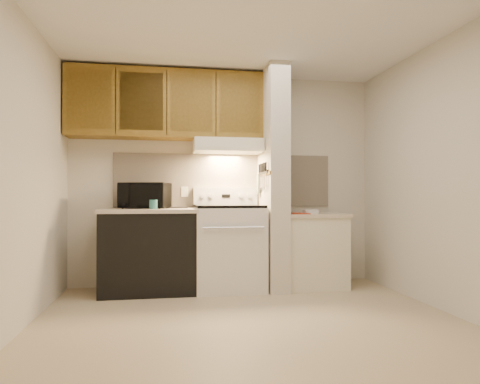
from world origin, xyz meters
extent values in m
plane|color=tan|center=(0.00, 0.00, 0.00)|extent=(3.60, 3.60, 0.00)
plane|color=white|center=(0.00, 0.00, 2.50)|extent=(3.60, 3.60, 0.00)
cube|color=beige|center=(0.00, 1.50, 1.25)|extent=(3.60, 2.50, 0.02)
cube|color=beige|center=(-1.80, 0.00, 1.25)|extent=(0.02, 3.00, 2.50)
cube|color=beige|center=(1.80, 0.00, 1.25)|extent=(0.02, 3.00, 2.50)
cube|color=beige|center=(0.00, 1.49, 1.24)|extent=(2.60, 0.02, 0.63)
cube|color=silver|center=(0.00, 1.16, 0.46)|extent=(0.76, 0.65, 0.92)
cube|color=black|center=(0.00, 0.84, 0.50)|extent=(0.50, 0.01, 0.30)
cylinder|color=silver|center=(0.00, 0.80, 0.72)|extent=(0.65, 0.02, 0.02)
cube|color=black|center=(0.00, 1.16, 0.94)|extent=(0.74, 0.64, 0.03)
cube|color=silver|center=(0.00, 1.44, 1.05)|extent=(0.76, 0.08, 0.20)
cube|color=black|center=(0.00, 1.40, 1.05)|extent=(0.10, 0.01, 0.04)
cylinder|color=silver|center=(-0.28, 1.40, 1.05)|extent=(0.05, 0.02, 0.05)
cylinder|color=silver|center=(-0.18, 1.40, 1.05)|extent=(0.05, 0.02, 0.05)
cylinder|color=silver|center=(0.18, 1.40, 1.05)|extent=(0.05, 0.02, 0.05)
cylinder|color=silver|center=(0.28, 1.40, 1.05)|extent=(0.05, 0.02, 0.05)
cube|color=black|center=(-0.88, 1.17, 0.43)|extent=(1.00, 0.63, 0.87)
cube|color=beige|center=(-0.88, 1.17, 0.89)|extent=(1.04, 0.67, 0.04)
cube|color=black|center=(-0.57, 1.36, 0.92)|extent=(0.25, 0.09, 0.02)
cylinder|color=#2B6767|center=(-0.83, 1.06, 0.96)|extent=(0.11, 0.11, 0.10)
cube|color=silver|center=(-0.48, 1.48, 1.10)|extent=(0.08, 0.01, 0.12)
imported|color=black|center=(-0.93, 1.31, 1.05)|extent=(0.59, 0.48, 0.29)
cube|color=beige|center=(0.51, 1.15, 1.25)|extent=(0.22, 0.70, 2.50)
cube|color=brown|center=(0.39, 1.15, 1.30)|extent=(0.01, 0.70, 0.04)
cube|color=black|center=(0.39, 1.10, 1.32)|extent=(0.02, 0.42, 0.04)
cube|color=silver|center=(0.38, 0.95, 1.22)|extent=(0.01, 0.03, 0.16)
cylinder|color=black|center=(0.38, 0.94, 1.37)|extent=(0.02, 0.02, 0.10)
cube|color=silver|center=(0.38, 1.03, 1.21)|extent=(0.01, 0.04, 0.18)
cylinder|color=black|center=(0.38, 1.02, 1.37)|extent=(0.02, 0.02, 0.10)
cube|color=silver|center=(0.38, 1.11, 1.20)|extent=(0.01, 0.04, 0.20)
cylinder|color=black|center=(0.38, 1.09, 1.37)|extent=(0.02, 0.02, 0.10)
cube|color=silver|center=(0.38, 1.18, 1.22)|extent=(0.01, 0.04, 0.16)
cylinder|color=black|center=(0.38, 1.18, 1.37)|extent=(0.02, 0.02, 0.10)
cube|color=silver|center=(0.38, 1.25, 1.21)|extent=(0.01, 0.04, 0.18)
cylinder|color=black|center=(0.38, 1.27, 1.37)|extent=(0.02, 0.02, 0.10)
cube|color=slate|center=(0.38, 1.32, 1.19)|extent=(0.03, 0.09, 0.23)
cube|color=silver|center=(0.97, 1.15, 0.40)|extent=(0.70, 0.60, 0.81)
cube|color=beige|center=(0.97, 1.15, 0.83)|extent=(0.74, 0.64, 0.04)
cube|color=#972C12|center=(0.79, 1.00, 0.85)|extent=(0.25, 0.31, 0.01)
cube|color=white|center=(0.92, 1.05, 0.87)|extent=(0.17, 0.13, 0.04)
cube|color=silver|center=(0.00, 1.28, 1.62)|extent=(0.78, 0.44, 0.15)
cube|color=silver|center=(0.00, 1.07, 1.58)|extent=(0.78, 0.04, 0.06)
cube|color=brown|center=(-0.69, 1.32, 2.08)|extent=(2.18, 0.33, 0.77)
cube|color=brown|center=(-1.51, 1.17, 2.08)|extent=(0.46, 0.01, 0.63)
cube|color=black|center=(-1.23, 1.16, 2.08)|extent=(0.01, 0.01, 0.73)
cube|color=brown|center=(-0.96, 1.17, 2.08)|extent=(0.46, 0.01, 0.63)
cube|color=black|center=(-0.69, 1.16, 2.08)|extent=(0.01, 0.01, 0.73)
cube|color=brown|center=(-0.42, 1.17, 2.08)|extent=(0.46, 0.01, 0.63)
cube|color=black|center=(-0.14, 1.16, 2.08)|extent=(0.01, 0.01, 0.73)
cube|color=brown|center=(0.13, 1.17, 2.08)|extent=(0.46, 0.01, 0.63)
camera|label=1|loc=(-0.68, -3.60, 1.06)|focal=32.00mm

